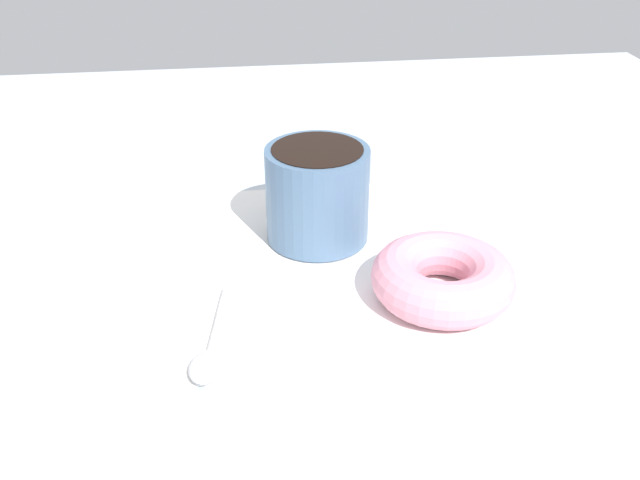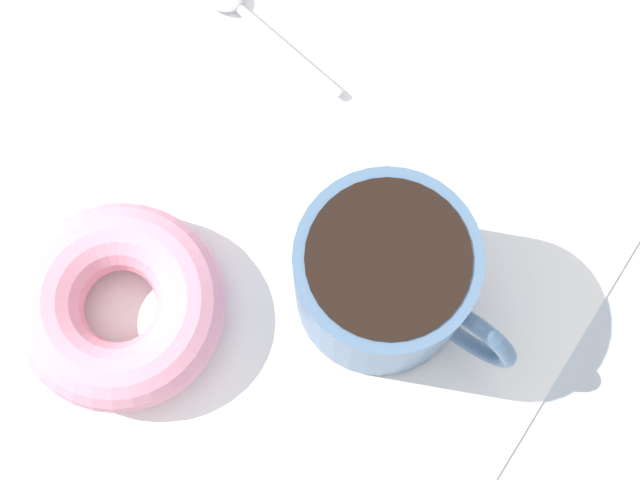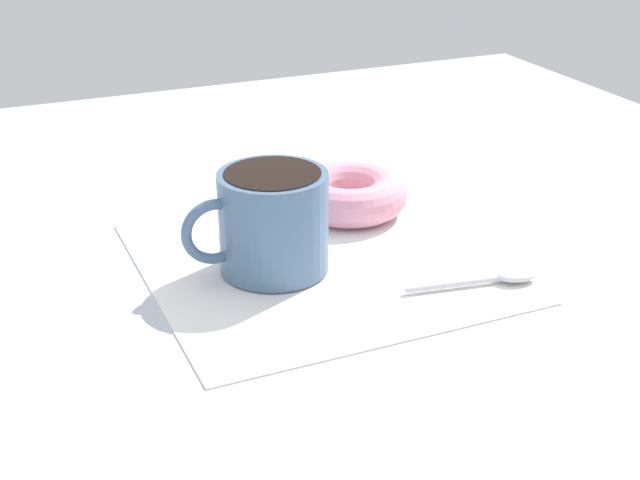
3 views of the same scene
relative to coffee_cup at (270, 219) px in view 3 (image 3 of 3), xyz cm
name	(u,v)px [view 3 (image 3 of 3)]	position (x,y,z in cm)	size (l,w,h in cm)	color
ground_plane	(318,272)	(-0.27, -4.29, -5.84)	(120.00, 120.00, 2.00)	#B2BCC6
napkin	(320,262)	(-0.57, -4.32, -4.69)	(29.71, 29.71, 0.30)	white
coffee_cup	(270,219)	(0.00, 0.00, 0.00)	(9.30, 12.68, 8.77)	slate
donut	(349,194)	(8.40, -11.29, -2.65)	(11.46, 11.46, 3.76)	pink
spoon	(501,277)	(-10.11, -16.66, -4.13)	(3.24, 11.72, 0.90)	silver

